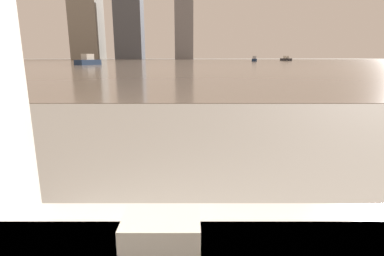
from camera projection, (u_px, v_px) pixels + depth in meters
towel_stack at (161, 229)px, 0.92m from camera, size 0.24×0.17×0.08m
harbor_water at (191, 62)px, 60.48m from camera, size 180.00×110.00×0.01m
harbor_boat_0 at (254, 59)px, 65.68m from camera, size 1.67×3.30×1.18m
harbor_boat_2 at (87, 61)px, 38.39m from camera, size 2.58×3.88×1.38m
harbor_boat_3 at (285, 59)px, 75.27m from camera, size 2.32×3.39×1.21m
skyline_tower_1 at (129, 27)px, 112.16m from camera, size 9.95×8.89×23.26m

